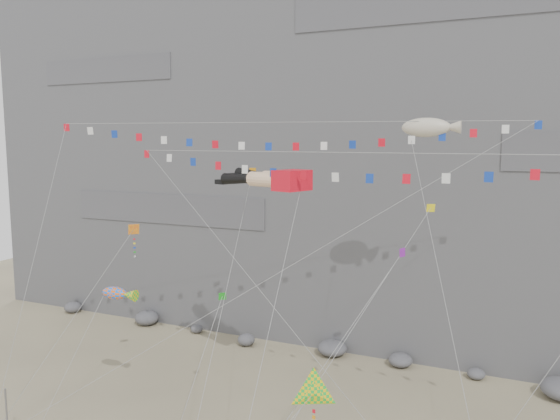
# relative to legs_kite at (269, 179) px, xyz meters

# --- Properties ---
(cliff) EXTENTS (80.00, 28.00, 50.00)m
(cliff) POSITION_rel_legs_kite_xyz_m (0.93, 26.15, 8.75)
(cliff) COLOR slate
(cliff) RESTS_ON ground
(talus_boulders) EXTENTS (60.00, 3.00, 1.20)m
(talus_boulders) POSITION_rel_legs_kite_xyz_m (0.93, 11.15, -15.65)
(talus_boulders) COLOR #5E5E63
(talus_boulders) RESTS_ON ground
(anchor_pole_left) EXTENTS (0.12, 0.12, 3.71)m
(anchor_pole_left) POSITION_rel_legs_kite_xyz_m (-12.91, -10.65, -14.40)
(anchor_pole_left) COLOR gray
(anchor_pole_left) RESTS_ON ground
(legs_kite) EXTENTS (8.69, 16.75, 21.38)m
(legs_kite) POSITION_rel_legs_kite_xyz_m (0.00, 0.00, 0.00)
(legs_kite) COLOR red
(legs_kite) RESTS_ON ground
(flag_banner_upper) EXTENTS (32.39, 16.80, 27.85)m
(flag_banner_upper) POSITION_rel_legs_kite_xyz_m (0.02, 2.13, 3.78)
(flag_banner_upper) COLOR red
(flag_banner_upper) RESTS_ON ground
(flag_banner_lower) EXTENTS (32.27, 6.65, 20.38)m
(flag_banner_lower) POSITION_rel_legs_kite_xyz_m (6.33, -2.01, 1.83)
(flag_banner_lower) COLOR red
(flag_banner_lower) RESTS_ON ground
(harlequin_kite) EXTENTS (6.01, 9.18, 15.91)m
(harlequin_kite) POSITION_rel_legs_kite_xyz_m (-9.30, -2.59, -3.70)
(harlequin_kite) COLOR red
(harlequin_kite) RESTS_ON ground
(fish_windsock) EXTENTS (3.34, 6.95, 10.50)m
(fish_windsock) POSITION_rel_legs_kite_xyz_m (-9.96, -3.95, -7.95)
(fish_windsock) COLOR #FF610D
(fish_windsock) RESTS_ON ground
(delta_kite) EXTENTS (5.77, 6.00, 9.02)m
(delta_kite) POSITION_rel_legs_kite_xyz_m (6.25, -8.08, -10.24)
(delta_kite) COLOR yellow
(delta_kite) RESTS_ON ground
(blimp_windsock) EXTENTS (8.10, 14.06, 24.45)m
(blimp_windsock) POSITION_rel_legs_kite_xyz_m (9.44, 4.56, 3.37)
(blimp_windsock) COLOR beige
(blimp_windsock) RESTS_ON ground
(small_kite_a) EXTENTS (4.33, 16.82, 23.40)m
(small_kite_a) POSITION_rel_legs_kite_xyz_m (-3.00, 3.37, -0.15)
(small_kite_a) COLOR orange
(small_kite_a) RESTS_ON ground
(small_kite_b) EXTENTS (7.36, 11.47, 17.64)m
(small_kite_b) POSITION_rel_legs_kite_xyz_m (9.06, -1.24, -4.24)
(small_kite_b) COLOR purple
(small_kite_b) RESTS_ON ground
(small_kite_c) EXTENTS (1.60, 9.89, 12.76)m
(small_kite_c) POSITION_rel_legs_kite_xyz_m (-1.92, -3.17, -7.61)
(small_kite_c) COLOR #179A1B
(small_kite_c) RESTS_ON ground
(small_kite_d) EXTENTS (7.76, 16.26, 22.41)m
(small_kite_d) POSITION_rel_legs_kite_xyz_m (10.03, 2.60, -2.04)
(small_kite_d) COLOR yellow
(small_kite_d) RESTS_ON ground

